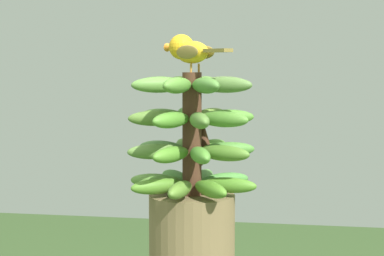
{
  "coord_description": "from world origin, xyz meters",
  "views": [
    {
      "loc": [
        -0.27,
        1.56,
        1.3
      ],
      "look_at": [
        0.0,
        0.0,
        1.16
      ],
      "focal_mm": 63.81,
      "sensor_mm": 36.0,
      "label": 1
    }
  ],
  "objects": [
    {
      "name": "banana_bunch",
      "position": [
        -0.0,
        -0.0,
        1.14
      ],
      "size": [
        0.31,
        0.31,
        0.29
      ],
      "color": "#4C2D1E",
      "rests_on": "banana_tree"
    },
    {
      "name": "perched_bird",
      "position": [
        0.01,
        -0.01,
        1.34
      ],
      "size": [
        0.18,
        0.16,
        0.09
      ],
      "color": "#C68933",
      "rests_on": "banana_bunch"
    }
  ]
}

